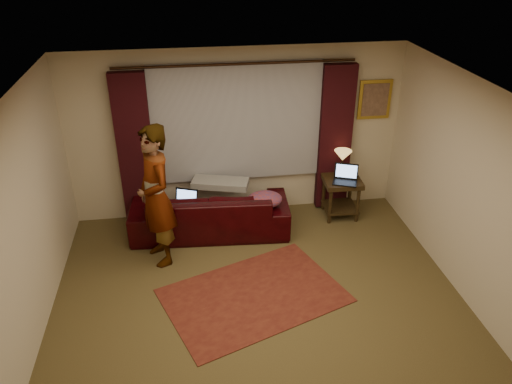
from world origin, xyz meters
TOP-DOWN VIEW (x-y plane):
  - floor at (0.00, 0.00)m, footprint 5.00×5.00m
  - ceiling at (0.00, 0.00)m, footprint 5.00×5.00m
  - wall_back at (0.00, 2.50)m, footprint 5.00×0.02m
  - wall_left at (-2.50, 0.00)m, footprint 0.02×5.00m
  - wall_right at (2.50, 0.00)m, footprint 0.02×5.00m
  - sheer_curtain at (0.00, 2.44)m, footprint 2.50×0.05m
  - drape_left at (-1.50, 2.39)m, footprint 0.50×0.14m
  - drape_right at (1.50, 2.39)m, footprint 0.50×0.14m
  - curtain_rod at (0.00, 2.39)m, footprint 0.04×0.04m
  - picture_frame at (2.10, 2.47)m, footprint 0.50×0.04m
  - sofa at (-0.48, 1.93)m, footprint 2.37×1.16m
  - throw_blanket at (-0.30, 2.13)m, footprint 0.89×0.55m
  - clothing_pile at (0.30, 1.72)m, footprint 0.59×0.50m
  - laptop_sofa at (-0.85, 1.84)m, footprint 0.45×0.46m
  - area_rug at (-0.05, 0.34)m, footprint 2.49×2.08m
  - end_table at (1.57, 2.08)m, footprint 0.58×0.58m
  - tiffany_lamp at (1.57, 2.17)m, footprint 0.28×0.28m
  - laptop_table at (1.56, 1.94)m, footprint 0.47×0.49m
  - person at (-1.20, 1.32)m, footprint 0.74×0.74m

SIDE VIEW (x-z plane):
  - floor at x=0.00m, z-range -0.01..0.00m
  - area_rug at x=-0.05m, z-range 0.00..0.01m
  - end_table at x=1.57m, z-range 0.00..0.65m
  - sofa at x=-0.48m, z-range 0.00..0.93m
  - clothing_pile at x=0.30m, z-range 0.46..0.68m
  - laptop_sofa at x=-0.85m, z-range 0.46..0.71m
  - laptop_table at x=1.56m, z-range 0.65..0.90m
  - tiffany_lamp at x=1.57m, z-range 0.65..1.07m
  - throw_blanket at x=-0.30m, z-range 0.89..0.98m
  - person at x=-1.20m, z-range 0.00..1.95m
  - drape_left at x=-1.50m, z-range 0.03..2.33m
  - drape_right at x=1.50m, z-range 0.03..2.33m
  - wall_back at x=0.00m, z-range 0.00..2.60m
  - wall_left at x=-2.50m, z-range 0.00..2.60m
  - wall_right at x=2.50m, z-range 0.00..2.60m
  - sheer_curtain at x=0.00m, z-range 0.60..2.40m
  - picture_frame at x=2.10m, z-range 1.45..2.05m
  - curtain_rod at x=0.00m, z-range 0.68..4.08m
  - ceiling at x=0.00m, z-range 2.59..2.61m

